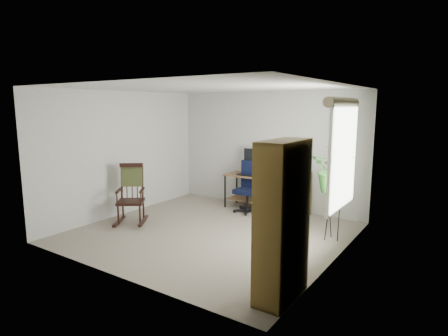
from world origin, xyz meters
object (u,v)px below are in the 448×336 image
Objects in this scene: desk at (249,191)px; office_chair at (247,187)px; rocking_chair at (130,194)px; tall_bookshelf at (282,221)px; low_bookshelf at (290,192)px.

desk is 0.95× the size of office_chair.
rocking_chair is 0.62× the size of tall_bookshelf.
office_chair is at bearing -66.23° from desk.
low_bookshelf is (0.85, 0.12, 0.08)m from desk.
tall_bookshelf is at bearing -67.43° from low_bookshelf.
tall_bookshelf is at bearing -52.48° from rocking_chair.
rocking_chair is (-1.40, -1.79, 0.03)m from office_chair.
desk is 1.15× the size of low_bookshelf.
rocking_chair is 3.07m from low_bookshelf.
rocking_chair reaches higher than low_bookshelf.
tall_bookshelf is at bearing -59.66° from office_chair.
office_chair is at bearing 126.67° from tall_bookshelf.
tall_bookshelf is (3.43, -0.93, 0.33)m from rocking_chair.
tall_bookshelf is (2.03, -2.72, 0.36)m from office_chair.
office_chair is (0.13, -0.30, 0.16)m from desk.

